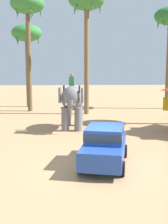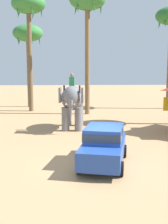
% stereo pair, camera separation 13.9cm
% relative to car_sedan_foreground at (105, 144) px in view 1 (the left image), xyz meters
% --- Properties ---
extents(ground_plane, '(120.00, 120.00, 0.00)m').
position_rel_car_sedan_foreground_xyz_m(ground_plane, '(-0.33, -0.17, -0.93)').
color(ground_plane, tan).
extents(car_sedan_foreground, '(2.58, 4.38, 1.70)m').
position_rel_car_sedan_foreground_xyz_m(car_sedan_foreground, '(0.00, 0.00, 0.00)').
color(car_sedan_foreground, '#23479E').
rests_on(car_sedan_foreground, ground).
extents(elephant_with_mahout, '(1.82, 3.93, 3.88)m').
position_rel_car_sedan_foreground_xyz_m(elephant_with_mahout, '(-1.35, 7.69, 1.06)').
color(elephant_with_mahout, slate).
rests_on(elephant_with_mahout, ground).
extents(palm_tree_behind_elephant, '(3.20, 3.20, 11.04)m').
position_rel_car_sedan_foreground_xyz_m(palm_tree_behind_elephant, '(0.02, 14.30, 8.72)').
color(palm_tree_behind_elephant, brown).
rests_on(palm_tree_behind_elephant, ground).
extents(palm_tree_far_back, '(3.20, 3.20, 11.07)m').
position_rel_car_sedan_foreground_xyz_m(palm_tree_far_back, '(-5.43, 16.42, 8.75)').
color(palm_tree_far_back, brown).
rests_on(palm_tree_far_back, ground).
extents(palm_tree_leaning_seaward, '(3.20, 3.20, 8.78)m').
position_rel_car_sedan_foreground_xyz_m(palm_tree_leaning_seaward, '(-6.04, 19.70, 6.67)').
color(palm_tree_leaning_seaward, brown).
rests_on(palm_tree_leaning_seaward, ground).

